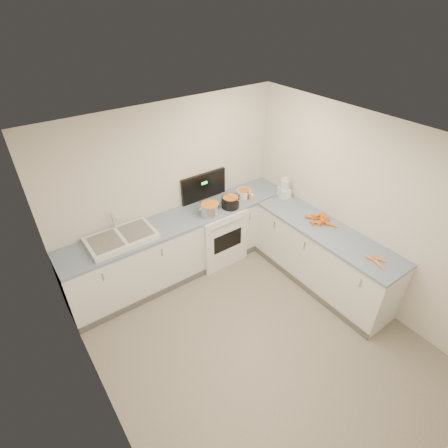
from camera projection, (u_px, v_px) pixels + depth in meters
floor at (256, 342)px, 4.35m from camera, size 3.50×4.00×0.00m
ceiling at (271, 154)px, 2.93m from camera, size 3.50×4.00×0.00m
wall_back at (170, 190)px, 4.98m from camera, size 3.50×0.00×2.50m
wall_left at (97, 351)px, 2.80m from camera, size 0.00×4.00×2.50m
wall_right at (365, 213)px, 4.48m from camera, size 0.00×4.00×2.50m
counter_back at (184, 244)px, 5.22m from camera, size 3.50×0.62×0.94m
counter_right at (322, 256)px, 4.98m from camera, size 0.62×2.20×0.94m
stove at (215, 232)px, 5.47m from camera, size 0.76×0.65×1.36m
sink at (121, 238)px, 4.50m from camera, size 0.86×0.52×0.31m
steel_pot at (210, 210)px, 4.98m from camera, size 0.29×0.29×0.20m
black_pot at (230, 203)px, 5.15m from camera, size 0.30×0.30×0.19m
wooden_spoon at (230, 197)px, 5.09m from camera, size 0.08×0.34×0.01m
mixing_bowl at (244, 193)px, 5.42m from camera, size 0.27×0.27×0.11m
extract_bottle at (248, 196)px, 5.35m from camera, size 0.04×0.04×0.10m
spice_jar at (252, 198)px, 5.32m from camera, size 0.06×0.06×0.10m
food_processor at (285, 189)px, 5.37m from camera, size 0.22×0.24×0.32m
carrot_pile at (321, 219)px, 4.86m from camera, size 0.36×0.48×0.09m
peeled_carrots at (378, 262)px, 4.14m from camera, size 0.20×0.30×0.04m
peelings at (103, 241)px, 4.38m from camera, size 0.23×0.25×0.01m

